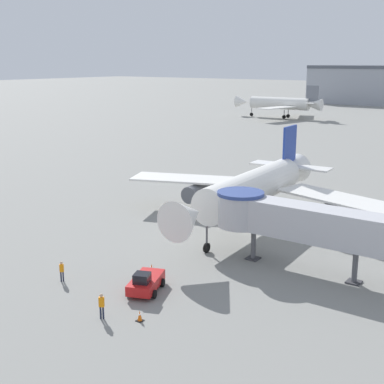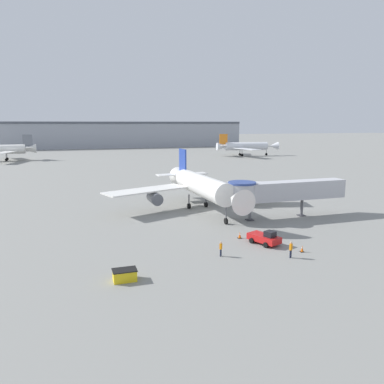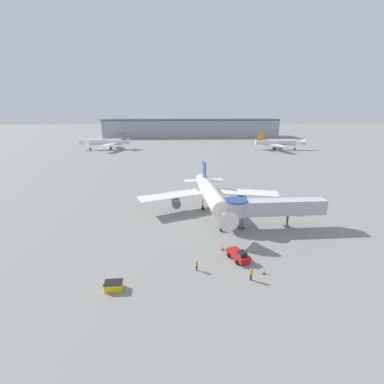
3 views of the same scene
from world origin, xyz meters
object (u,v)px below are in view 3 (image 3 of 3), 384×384
Objects in this scene: jet_bridge at (268,207)px; ground_crew_marshaller at (197,264)px; main_airplane at (211,195)px; traffic_cone_near_nose at (223,248)px; traffic_cone_apron_front at (264,271)px; pushback_tug_red at (239,255)px; service_container_yellow at (114,286)px; background_jet_orange_tail at (278,142)px; background_jet_gray_tail at (107,142)px; ground_crew_wing_walker at (251,273)px.

ground_crew_marshaller is at bearing -138.76° from jet_bridge.
main_airplane reaches higher than traffic_cone_near_nose.
ground_crew_marshaller is (-9.34, 1.36, 0.60)m from traffic_cone_apron_front.
traffic_cone_apron_front is at bearing 131.79° from ground_crew_marshaller.
pushback_tug_red is at bearing 126.09° from traffic_cone_apron_front.
service_container_yellow is 3.00× the size of traffic_cone_apron_front.
main_airplane reaches higher than service_container_yellow.
pushback_tug_red is 4.68m from traffic_cone_apron_front.
traffic_cone_near_nose is at bearing 161.12° from background_jet_orange_tail.
service_container_yellow is at bearing -174.09° from traffic_cone_apron_front.
traffic_cone_apron_front is (-5.27, -14.60, -3.86)m from jet_bridge.
traffic_cone_apron_front is at bearing 5.91° from service_container_yellow.
traffic_cone_apron_front is at bearing -55.24° from traffic_cone_near_nose.
ground_crew_marshaller is 0.06× the size of background_jet_gray_tail.
pushback_tug_red reaches higher than traffic_cone_apron_front.
main_airplane is 38.95× the size of traffic_cone_near_nose.
traffic_cone_apron_front is 0.02× the size of background_jet_orange_tail.
ground_crew_marshaller reaches higher than service_container_yellow.
traffic_cone_apron_front is 9.46m from ground_crew_marshaller.
service_container_yellow is 1.36× the size of ground_crew_marshaller.
service_container_yellow is 17.85m from traffic_cone_near_nose.
main_airplane is 19.74m from pushback_tug_red.
traffic_cone_apron_front is (20.19, 2.09, -0.18)m from service_container_yellow.
traffic_cone_near_nose is 0.50× the size of ground_crew_marshaller.
main_airplane is 23.87m from traffic_cone_apron_front.
ground_crew_marshaller is 128.15m from background_jet_orange_tail.
main_airplane is 16.81m from traffic_cone_near_nose.
traffic_cone_near_nose is 7.15m from ground_crew_marshaller.
ground_crew_marshaller is at bearing 17.63° from service_container_yellow.
traffic_cone_apron_front is at bearing -82.83° from main_airplane.
jet_bridge is at bearing 38.28° from traffic_cone_near_nose.
jet_bridge is 30.66m from service_container_yellow.
background_jet_orange_tail is (41.25, 102.04, 0.04)m from jet_bridge.
pushback_tug_red is at bearing 18.30° from background_jet_gray_tail.
background_jet_orange_tail is at bearing 68.26° from traffic_cone_apron_front.
main_airplane is at bearing -142.47° from ground_crew_marshaller.
background_jet_orange_tail reaches higher than traffic_cone_near_nose.
main_airplane reaches higher than ground_crew_marshaller.
traffic_cone_near_nose is at bearing -142.67° from jet_bridge.
service_container_yellow is 0.08× the size of background_jet_gray_tail.
service_container_yellow reaches higher than traffic_cone_near_nose.
background_jet_orange_tail is (49.27, 112.87, 3.49)m from pushback_tug_red.
pushback_tug_red is 3.57m from traffic_cone_near_nose.
traffic_cone_apron_front is 2.69m from ground_crew_wing_walker.
ground_crew_wing_walker is 134.42m from background_jet_gray_tail.
traffic_cone_near_nose is at bearing -94.46° from main_airplane.
background_jet_gray_tail reaches higher than main_airplane.
traffic_cone_apron_front is 0.45× the size of ground_crew_marshaller.
pushback_tug_red is 123.20m from background_jet_orange_tail.
main_airplane is 29.92m from service_container_yellow.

